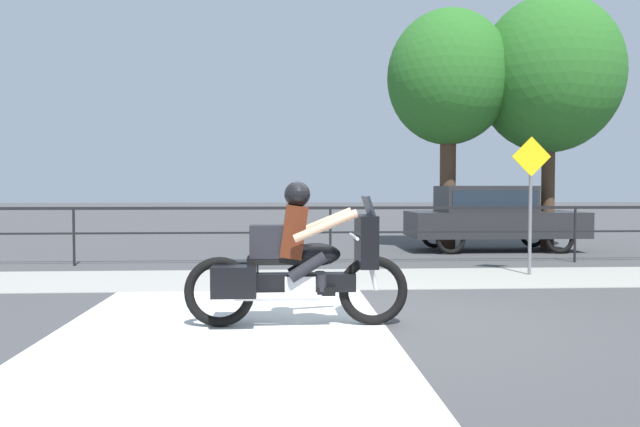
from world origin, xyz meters
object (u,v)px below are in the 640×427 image
tree_behind_sign (449,79)px  tree_behind_car (550,75)px  parked_car (490,214)px  motorcycle (297,263)px  street_sign (531,189)px

tree_behind_sign → tree_behind_car: (2.50, -0.17, 0.09)m
parked_car → tree_behind_car: size_ratio=0.66×
motorcycle → parked_car: 9.50m
motorcycle → parked_car: motorcycle is taller
street_sign → tree_behind_sign: tree_behind_sign is taller
parked_car → street_sign: 4.38m
motorcycle → tree_behind_car: size_ratio=0.40×
street_sign → tree_behind_car: bearing=63.3°
street_sign → parked_car: bearing=80.4°
tree_behind_car → motorcycle: bearing=-127.8°
parked_car → street_sign: size_ratio=1.71×
motorcycle → tree_behind_car: 11.18m
parked_car → street_sign: bearing=-100.5°
motorcycle → parked_car: bearing=58.0°
parked_car → tree_behind_sign: 3.51m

